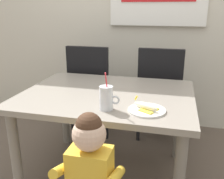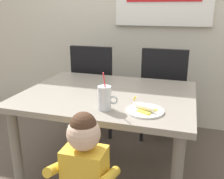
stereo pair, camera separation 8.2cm
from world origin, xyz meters
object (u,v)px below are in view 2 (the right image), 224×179
(dining_chair_left, at_px, (96,85))
(snack_plate, at_px, (145,111))
(dining_table, at_px, (108,104))
(dining_chair_right, at_px, (164,90))
(toddler_standing, at_px, (85,168))
(milk_cup, at_px, (105,99))
(peeled_banana, at_px, (144,107))

(dining_chair_left, relative_size, snack_plate, 4.17)
(dining_table, relative_size, dining_chair_right, 1.31)
(toddler_standing, height_order, milk_cup, milk_cup)
(dining_chair_left, xyz_separation_m, toddler_standing, (0.45, -1.37, -0.02))
(dining_chair_left, relative_size, peeled_banana, 5.69)
(toddler_standing, xyz_separation_m, snack_plate, (0.24, 0.40, 0.19))
(milk_cup, bearing_deg, toddler_standing, -88.21)
(dining_chair_left, distance_m, dining_chair_right, 0.71)
(snack_plate, relative_size, peeled_banana, 1.36)
(snack_plate, bearing_deg, dining_chair_left, 125.19)
(snack_plate, distance_m, peeled_banana, 0.03)
(toddler_standing, xyz_separation_m, milk_cup, (-0.01, 0.36, 0.25))
(peeled_banana, bearing_deg, snack_plate, 5.08)
(dining_table, relative_size, peeled_banana, 7.44)
(toddler_standing, bearing_deg, dining_chair_left, 108.22)
(dining_table, distance_m, toddler_standing, 0.69)
(dining_chair_right, height_order, snack_plate, dining_chair_right)
(toddler_standing, bearing_deg, snack_plate, 59.31)
(dining_chair_right, height_order, milk_cup, dining_chair_right)
(dining_table, height_order, dining_chair_right, dining_chair_right)
(milk_cup, distance_m, peeled_banana, 0.24)
(dining_chair_left, height_order, milk_cup, dining_chair_left)
(dining_chair_left, height_order, dining_chair_right, same)
(dining_chair_left, distance_m, milk_cup, 1.12)
(dining_chair_right, distance_m, milk_cup, 1.11)
(snack_plate, bearing_deg, dining_table, 139.06)
(toddler_standing, bearing_deg, dining_chair_right, 79.84)
(dining_chair_left, relative_size, toddler_standing, 1.15)
(dining_table, distance_m, milk_cup, 0.37)
(snack_plate, bearing_deg, toddler_standing, -120.69)
(dining_table, xyz_separation_m, toddler_standing, (0.09, -0.68, -0.09))
(snack_plate, xyz_separation_m, peeled_banana, (-0.01, -0.00, 0.03))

